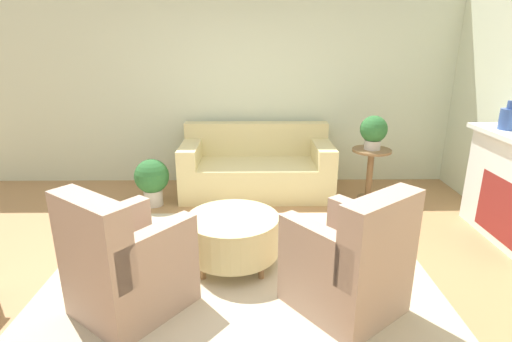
# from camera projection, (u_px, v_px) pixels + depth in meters

# --- Properties ---
(ground_plane) EXTENTS (16.00, 16.00, 0.00)m
(ground_plane) POSITION_uv_depth(u_px,v_px,m) (241.00, 265.00, 3.74)
(ground_plane) COLOR #AD7F51
(wall_back) EXTENTS (8.84, 0.12, 2.80)m
(wall_back) POSITION_uv_depth(u_px,v_px,m) (244.00, 86.00, 5.66)
(wall_back) COLOR beige
(wall_back) RESTS_ON ground_plane
(rug) EXTENTS (3.37, 2.34, 0.01)m
(rug) POSITION_uv_depth(u_px,v_px,m) (241.00, 265.00, 3.74)
(rug) COLOR beige
(rug) RESTS_ON ground_plane
(couch) EXTENTS (2.00, 0.93, 0.92)m
(couch) POSITION_uv_depth(u_px,v_px,m) (257.00, 169.00, 5.46)
(couch) COLOR beige
(couch) RESTS_ON ground_plane
(armchair_left) EXTENTS (1.01, 1.03, 1.00)m
(armchair_left) POSITION_uv_depth(u_px,v_px,m) (124.00, 266.00, 2.99)
(armchair_left) COLOR tan
(armchair_left) RESTS_ON rug
(armchair_right) EXTENTS (1.01, 1.03, 1.00)m
(armchair_right) POSITION_uv_depth(u_px,v_px,m) (351.00, 265.00, 3.01)
(armchair_right) COLOR tan
(armchair_right) RESTS_ON rug
(ottoman_table) EXTENTS (0.85, 0.85, 0.47)m
(ottoman_table) POSITION_uv_depth(u_px,v_px,m) (233.00, 234.00, 3.67)
(ottoman_table) COLOR beige
(ottoman_table) RESTS_ON rug
(side_table) EXTENTS (0.49, 0.49, 0.68)m
(side_table) POSITION_uv_depth(u_px,v_px,m) (370.00, 166.00, 5.17)
(side_table) COLOR olive
(side_table) RESTS_ON ground_plane
(vase_mantel_near) EXTENTS (0.19, 0.19, 0.30)m
(vase_mantel_near) POSITION_uv_depth(u_px,v_px,m) (509.00, 118.00, 4.11)
(vase_mantel_near) COLOR #38569E
(vase_mantel_near) RESTS_ON fireplace
(potted_plant_on_side_table) EXTENTS (0.34, 0.34, 0.43)m
(potted_plant_on_side_table) POSITION_uv_depth(u_px,v_px,m) (374.00, 131.00, 5.03)
(potted_plant_on_side_table) COLOR beige
(potted_plant_on_side_table) RESTS_ON side_table
(potted_plant_floor) EXTENTS (0.43, 0.43, 0.61)m
(potted_plant_floor) POSITION_uv_depth(u_px,v_px,m) (152.00, 179.00, 5.01)
(potted_plant_floor) COLOR beige
(potted_plant_floor) RESTS_ON ground_plane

